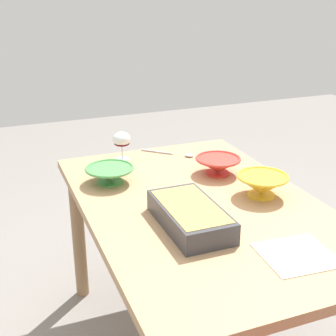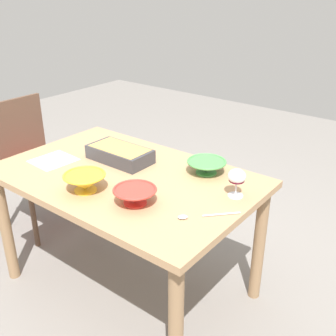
{
  "view_description": "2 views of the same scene",
  "coord_description": "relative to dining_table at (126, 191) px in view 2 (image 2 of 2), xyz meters",
  "views": [
    {
      "loc": [
        1.5,
        -0.73,
        1.55
      ],
      "look_at": [
        -0.22,
        -0.06,
        0.82
      ],
      "focal_mm": 50.86,
      "sensor_mm": 36.0,
      "label": 1
    },
    {
      "loc": [
        -1.37,
        1.38,
        1.68
      ],
      "look_at": [
        -0.2,
        -0.11,
        0.8
      ],
      "focal_mm": 43.35,
      "sensor_mm": 36.0,
      "label": 2
    }
  ],
  "objects": [
    {
      "name": "dining_table",
      "position": [
        0.0,
        0.0,
        0.0
      ],
      "size": [
        1.38,
        0.89,
        0.74
      ],
      "color": "tan",
      "rests_on": "ground_plane"
    },
    {
      "name": "chair",
      "position": [
        1.05,
        -0.11,
        -0.13
      ],
      "size": [
        0.41,
        0.45,
        0.94
      ],
      "color": "#B22D2D",
      "rests_on": "ground_plane"
    },
    {
      "name": "napkin",
      "position": [
        0.45,
        0.12,
        0.1
      ],
      "size": [
        0.23,
        0.24,
        0.0
      ],
      "primitive_type": "cube",
      "rotation": [
        0.0,
        0.0,
        -0.07
      ],
      "color": "beige",
      "rests_on": "dining_table"
    },
    {
      "name": "wine_glass",
      "position": [
        -0.58,
        -0.15,
        0.19
      ],
      "size": [
        0.09,
        0.09,
        0.14
      ],
      "color": "white",
      "rests_on": "dining_table"
    },
    {
      "name": "ground_plane",
      "position": [
        0.0,
        0.0,
        -0.65
      ],
      "size": [
        8.0,
        8.0,
        0.0
      ],
      "primitive_type": "plane",
      "color": "gray"
    },
    {
      "name": "casserole_dish",
      "position": [
        0.15,
        -0.12,
        0.14
      ],
      "size": [
        0.37,
        0.19,
        0.08
      ],
      "color": "#38383D",
      "rests_on": "dining_table"
    },
    {
      "name": "serving_bowl",
      "position": [
        0.02,
        0.25,
        0.15
      ],
      "size": [
        0.21,
        0.21,
        0.09
      ],
      "color": "yellow",
      "rests_on": "dining_table"
    },
    {
      "name": "small_bowl",
      "position": [
        -0.33,
        -0.28,
        0.14
      ],
      "size": [
        0.21,
        0.21,
        0.07
      ],
      "color": "#4C994C",
      "rests_on": "dining_table"
    },
    {
      "name": "serving_spoon",
      "position": [
        -0.54,
        0.12,
        0.1
      ],
      "size": [
        0.2,
        0.22,
        0.01
      ],
      "color": "silver",
      "rests_on": "dining_table"
    },
    {
      "name": "mixing_bowl",
      "position": [
        -0.25,
        0.2,
        0.14
      ],
      "size": [
        0.2,
        0.2,
        0.08
      ],
      "color": "red",
      "rests_on": "dining_table"
    }
  ]
}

